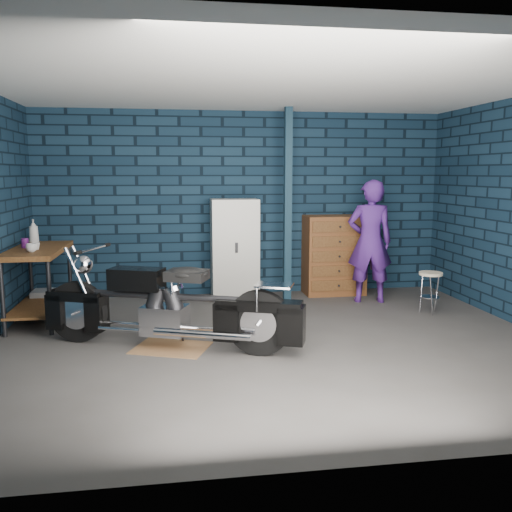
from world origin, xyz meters
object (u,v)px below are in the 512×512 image
(workbench, at_px, (39,285))
(storage_bin, at_px, (51,301))
(motorcycle, at_px, (170,299))
(tool_chest, at_px, (334,255))
(person, at_px, (370,242))
(locker, at_px, (235,249))
(shop_stool, at_px, (430,293))

(workbench, height_order, storage_bin, workbench)
(motorcycle, xyz_separation_m, tool_chest, (2.43, 2.22, 0.07))
(tool_chest, bearing_deg, person, -58.34)
(person, xyz_separation_m, tool_chest, (-0.34, 0.55, -0.27))
(locker, height_order, shop_stool, locker)
(person, bearing_deg, shop_stool, 136.32)
(workbench, distance_m, person, 4.38)
(workbench, xyz_separation_m, person, (4.35, 0.37, 0.40))
(person, bearing_deg, storage_bin, 8.03)
(workbench, height_order, person, person)
(person, distance_m, tool_chest, 0.70)
(person, height_order, shop_stool, person)
(motorcycle, distance_m, shop_stool, 3.46)
(workbench, bearing_deg, storage_bin, 87.62)
(person, height_order, storage_bin, person)
(motorcycle, relative_size, locker, 1.65)
(workbench, xyz_separation_m, locker, (2.51, 0.92, 0.26))
(workbench, distance_m, locker, 2.69)
(storage_bin, bearing_deg, tool_chest, 6.29)
(workbench, relative_size, tool_chest, 1.19)
(workbench, distance_m, tool_chest, 4.12)
(motorcycle, distance_m, locker, 2.41)
(storage_bin, relative_size, locker, 0.32)
(tool_chest, distance_m, shop_stool, 1.61)
(locker, xyz_separation_m, tool_chest, (1.50, 0.00, -0.13))
(shop_stool, bearing_deg, locker, 151.63)
(locker, distance_m, tool_chest, 1.51)
(locker, relative_size, tool_chest, 1.22)
(motorcycle, height_order, person, person)
(storage_bin, xyz_separation_m, tool_chest, (3.99, 0.44, 0.45))
(workbench, xyz_separation_m, tool_chest, (4.01, 0.92, 0.13))
(motorcycle, distance_m, tool_chest, 3.29)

